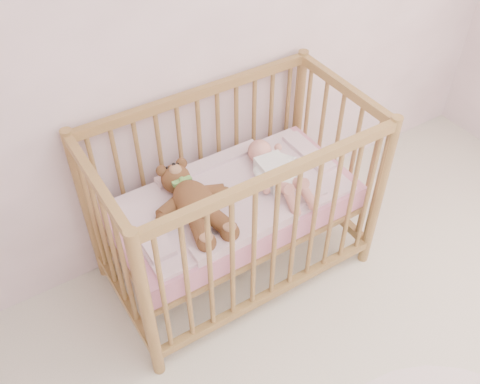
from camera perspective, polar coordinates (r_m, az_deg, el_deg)
wall_back at (r=2.56m, az=-3.26°, el=19.04°), size 4.00×0.02×2.70m
crib at (r=2.71m, az=-0.56°, el=-1.21°), size 1.36×0.76×1.00m
mattress at (r=2.72m, az=-0.56°, el=-1.43°), size 1.22×0.62×0.13m
blanket at (r=2.67m, az=-0.57°, el=-0.30°), size 1.10×0.58×0.06m
baby at (r=2.70m, az=3.84°, el=2.41°), size 0.31×0.58×0.14m
teddy_bear at (r=2.52m, az=-4.88°, el=-1.15°), size 0.42×0.59×0.16m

